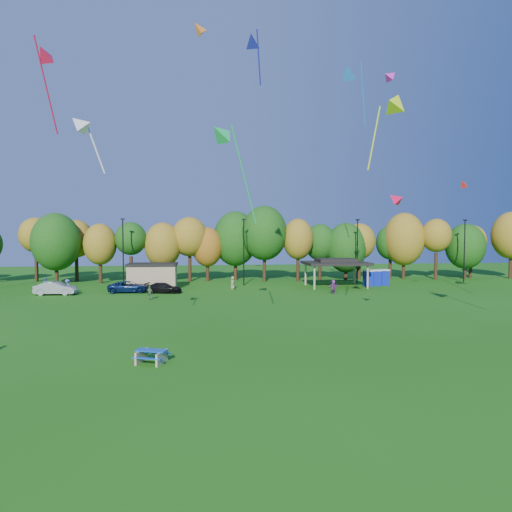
{
  "coord_description": "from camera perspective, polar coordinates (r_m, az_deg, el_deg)",
  "views": [
    {
      "loc": [
        -3.61,
        -21.74,
        7.2
      ],
      "look_at": [
        -0.33,
        6.0,
        5.77
      ],
      "focal_mm": 32.0,
      "sensor_mm": 36.0,
      "label": 1
    }
  ],
  "objects": [
    {
      "name": "far_person_2",
      "position": [
        50.25,
        -13.14,
        -4.5
      ],
      "size": [
        0.94,
        0.85,
        1.54
      ],
      "primitive_type": "imported",
      "rotation": [
        0.0,
        0.0,
        2.48
      ],
      "color": "#507B4B",
      "rests_on": "ground"
    },
    {
      "name": "kite_14",
      "position": [
        28.48,
        -21.27,
        15.09
      ],
      "size": [
        2.24,
        1.34,
        3.49
      ],
      "color": "silver"
    },
    {
      "name": "kite_13",
      "position": [
        50.27,
        11.52,
        21.65
      ],
      "size": [
        2.94,
        3.84,
        6.68
      ],
      "color": "blue"
    },
    {
      "name": "pavilion",
      "position": [
        61.45,
        9.93,
        -0.82
      ],
      "size": [
        8.2,
        6.2,
        3.77
      ],
      "color": "tan",
      "rests_on": "ground"
    },
    {
      "name": "kite_10",
      "position": [
        33.37,
        -4.5,
        14.99
      ],
      "size": [
        3.81,
        3.41,
        7.45
      ],
      "color": "green"
    },
    {
      "name": "kite_8",
      "position": [
        42.02,
        16.58,
        20.8
      ],
      "size": [
        1.53,
        1.29,
        1.33
      ],
      "color": "#DD24B0"
    },
    {
      "name": "kite_2",
      "position": [
        40.25,
        -0.47,
        25.35
      ],
      "size": [
        1.76,
        2.85,
        4.56
      ],
      "color": "navy"
    },
    {
      "name": "utility_building",
      "position": [
        60.34,
        -12.8,
        -2.43
      ],
      "size": [
        6.3,
        4.3,
        3.25
      ],
      "color": "tan",
      "rests_on": "ground"
    },
    {
      "name": "car_c",
      "position": [
        57.05,
        -15.57,
        -3.73
      ],
      "size": [
        4.97,
        2.32,
        1.38
      ],
      "primitive_type": "imported",
      "rotation": [
        0.0,
        0.0,
        1.56
      ],
      "color": "#0D2252",
      "rests_on": "ground"
    },
    {
      "name": "far_person_3",
      "position": [
        58.08,
        -2.94,
        -3.37
      ],
      "size": [
        0.63,
        0.88,
        1.66
      ],
      "primitive_type": "imported",
      "rotation": [
        0.0,
        0.0,
        4.85
      ],
      "color": "#8E8E61",
      "rests_on": "ground"
    },
    {
      "name": "car_a",
      "position": [
        57.92,
        -23.27,
        -3.8
      ],
      "size": [
        4.02,
        2.18,
        1.3
      ],
      "primitive_type": "imported",
      "rotation": [
        0.0,
        0.0,
        1.39
      ],
      "color": "silver",
      "rests_on": "ground"
    },
    {
      "name": "kite_7",
      "position": [
        34.06,
        17.04,
        17.89
      ],
      "size": [
        3.11,
        2.92,
        5.64
      ],
      "color": "#CDEC18"
    },
    {
      "name": "far_person_0",
      "position": [
        62.66,
        -24.81,
        -3.2
      ],
      "size": [
        0.98,
        0.96,
        1.6
      ],
      "primitive_type": "imported",
      "rotation": [
        0.0,
        0.0,
        5.61
      ],
      "color": "#5374B7",
      "rests_on": "ground"
    },
    {
      "name": "porta_potties",
      "position": [
        64.22,
        14.8,
        -2.62
      ],
      "size": [
        3.75,
        1.95,
        2.18
      ],
      "color": "#0D22B4",
      "rests_on": "ground"
    },
    {
      "name": "kite_6",
      "position": [
        51.15,
        24.51,
        8.23
      ],
      "size": [
        1.42,
        1.34,
        1.14
      ],
      "color": "red"
    },
    {
      "name": "lamp_posts",
      "position": [
        62.03,
        -1.54,
        0.81
      ],
      "size": [
        64.5,
        0.25,
        9.09
      ],
      "color": "black",
      "rests_on": "ground"
    },
    {
      "name": "car_b",
      "position": [
        57.7,
        -23.77,
        -3.72
      ],
      "size": [
        4.74,
        1.9,
        1.53
      ],
      "primitive_type": "imported",
      "rotation": [
        0.0,
        0.0,
        1.51
      ],
      "color": "#A6A6AB",
      "rests_on": "ground"
    },
    {
      "name": "picnic_table",
      "position": [
        26.38,
        -12.93,
        -12.01
      ],
      "size": [
        2.09,
        1.91,
        0.74
      ],
      "rotation": [
        0.0,
        0.0,
        -0.35
      ],
      "color": "tan",
      "rests_on": "ground"
    },
    {
      "name": "far_person_1",
      "position": [
        58.24,
        -22.5,
        -3.55
      ],
      "size": [
        1.1,
        1.27,
        1.71
      ],
      "primitive_type": "imported",
      "rotation": [
        0.0,
        0.0,
        5.23
      ],
      "color": "#6056BF",
      "rests_on": "ground"
    },
    {
      "name": "car_d",
      "position": [
        55.58,
        -11.45,
        -3.92
      ],
      "size": [
        4.54,
        2.53,
        1.24
      ],
      "primitive_type": "imported",
      "rotation": [
        0.0,
        0.0,
        1.38
      ],
      "color": "black",
      "rests_on": "ground"
    },
    {
      "name": "far_person_4",
      "position": [
        54.41,
        9.65,
        -3.81
      ],
      "size": [
        1.65,
        1.01,
        1.7
      ],
      "primitive_type": "imported",
      "rotation": [
        0.0,
        0.0,
        0.35
      ],
      "color": "#863888",
      "rests_on": "ground"
    },
    {
      "name": "ground",
      "position": [
        23.18,
        2.65,
        -15.16
      ],
      "size": [
        160.0,
        160.0,
        0.0
      ],
      "primitive_type": "plane",
      "color": "#19600F",
      "rests_on": "ground"
    },
    {
      "name": "kite_0",
      "position": [
        36.41,
        -24.94,
        21.85
      ],
      "size": [
        1.86,
        3.68,
        6.35
      ],
      "color": "red"
    },
    {
      "name": "kite_9",
      "position": [
        54.06,
        -7.26,
        26.43
      ],
      "size": [
        2.28,
        1.96,
        1.91
      ],
      "color": "orange"
    },
    {
      "name": "tree_line",
      "position": [
        67.31,
        -4.54,
        1.83
      ],
      "size": [
        93.57,
        10.55,
        11.15
      ],
      "color": "black",
      "rests_on": "ground"
    },
    {
      "name": "kite_3",
      "position": [
        33.63,
        16.91,
        6.87
      ],
      "size": [
        1.49,
        1.48,
        1.21
      ],
      "color": "#F10D3E"
    }
  ]
}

